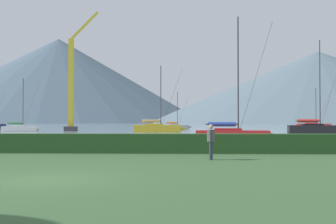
# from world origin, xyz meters

# --- Properties ---
(ground_plane) EXTENTS (1000.00, 1000.00, 0.00)m
(ground_plane) POSITION_xyz_m (0.00, 0.00, 0.00)
(ground_plane) COLOR #385B33
(harbor_water) EXTENTS (320.00, 246.00, 0.00)m
(harbor_water) POSITION_xyz_m (0.00, 137.00, 0.00)
(harbor_water) COLOR #8499A8
(harbor_water) RESTS_ON ground_plane
(hedge_line) EXTENTS (80.00, 1.20, 1.08)m
(hedge_line) POSITION_xyz_m (0.00, 11.00, 0.54)
(hedge_line) COLOR #284C23
(hedge_line) RESTS_ON ground_plane
(sailboat_slip_0) EXTENTS (6.64, 2.88, 8.96)m
(sailboat_slip_0) POSITION_xyz_m (-23.22, 56.98, 0.55)
(sailboat_slip_0) COLOR white
(sailboat_slip_0) RESTS_ON harbor_water
(sailboat_slip_2) EXTENTS (7.27, 2.44, 10.85)m
(sailboat_slip_2) POSITION_xyz_m (8.42, 23.91, 0.62)
(sailboat_slip_2) COLOR red
(sailboat_slip_2) RESTS_ON harbor_water
(sailboat_slip_3) EXTENTS (6.64, 2.71, 8.08)m
(sailboat_slip_3) POSITION_xyz_m (2.29, 78.09, 0.54)
(sailboat_slip_3) COLOR #9E9EA3
(sailboat_slip_3) RESTS_ON harbor_water
(sailboat_slip_4) EXTENTS (8.73, 3.34, 13.17)m
(sailboat_slip_4) POSITION_xyz_m (22.77, 47.60, 0.74)
(sailboat_slip_4) COLOR black
(sailboat_slip_4) RESTS_ON harbor_water
(sailboat_slip_5) EXTENTS (8.51, 3.19, 10.50)m
(sailboat_slip_5) POSITION_xyz_m (-0.03, 53.66, 0.70)
(sailboat_slip_5) COLOR gold
(sailboat_slip_5) RESTS_ON harbor_water
(sailboat_slip_10) EXTENTS (8.50, 3.16, 9.18)m
(sailboat_slip_10) POSITION_xyz_m (33.27, 83.83, 0.69)
(sailboat_slip_10) COLOR red
(sailboat_slip_10) RESTS_ON harbor_water
(person_seated_viewer) EXTENTS (0.36, 0.56, 1.65)m
(person_seated_viewer) POSITION_xyz_m (5.46, 6.95, 0.97)
(person_seated_viewer) COLOR #2D3347
(person_seated_viewer) RESTS_ON ground_plane
(dock_crane) EXTENTS (5.84, 2.00, 21.19)m
(dock_crane) POSITION_xyz_m (-15.78, 61.46, 7.33)
(dock_crane) COLOR #333338
(dock_crane) RESTS_ON ground_plane
(distant_hill_west_ridge) EXTENTS (261.39, 261.39, 74.87)m
(distant_hill_west_ridge) POSITION_xyz_m (-108.50, 360.46, 37.43)
(distant_hill_west_ridge) COLOR #4C6070
(distant_hill_west_ridge) RESTS_ON ground_plane
(distant_hill_central_peak) EXTENTS (203.85, 203.85, 35.46)m
(distant_hill_central_peak) POSITION_xyz_m (-80.17, 352.58, 17.73)
(distant_hill_central_peak) COLOR #425666
(distant_hill_central_peak) RESTS_ON ground_plane
(distant_hill_east_ridge) EXTENTS (253.78, 253.78, 53.33)m
(distant_hill_east_ridge) POSITION_xyz_m (102.99, 306.06, 26.66)
(distant_hill_east_ridge) COLOR slate
(distant_hill_east_ridge) RESTS_ON ground_plane
(distant_hill_far_shoulder) EXTENTS (257.17, 257.17, 42.94)m
(distant_hill_far_shoulder) POSITION_xyz_m (132.94, 405.77, 21.47)
(distant_hill_far_shoulder) COLOR #425666
(distant_hill_far_shoulder) RESTS_ON ground_plane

